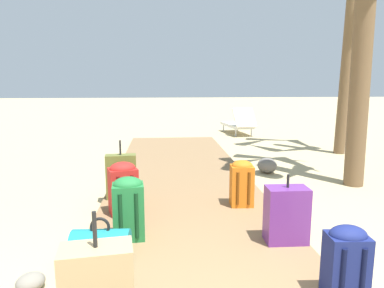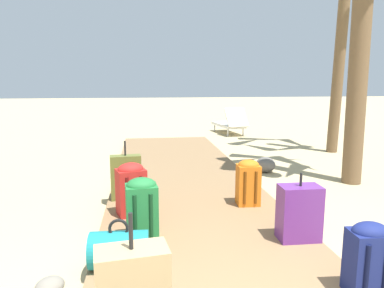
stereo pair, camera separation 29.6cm
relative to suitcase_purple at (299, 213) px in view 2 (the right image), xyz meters
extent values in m
plane|color=tan|center=(-0.86, 1.48, -0.35)|extent=(60.00, 60.00, 0.00)
cube|color=olive|center=(-0.86, 2.31, -0.31)|extent=(2.12, 8.25, 0.08)
cube|color=#6B2D84|center=(0.00, 0.00, 0.00)|extent=(0.39, 0.24, 0.53)
cylinder|color=black|center=(0.00, 0.00, 0.33)|extent=(0.02, 0.02, 0.12)
cube|color=red|center=(-1.60, 0.88, 0.00)|extent=(0.37, 0.33, 0.52)
ellipsoid|color=red|center=(-1.60, 0.88, 0.26)|extent=(0.35, 0.31, 0.16)
cylinder|color=#5B110F|center=(-1.64, 0.74, 0.00)|extent=(0.04, 0.04, 0.42)
cylinder|color=#5B110F|center=(-1.49, 0.79, 0.00)|extent=(0.04, 0.04, 0.42)
cylinder|color=#197A7F|center=(-1.66, -0.30, -0.11)|extent=(0.48, 0.32, 0.30)
torus|color=black|center=(-1.66, -0.30, 0.07)|extent=(0.16, 0.03, 0.16)
cube|color=navy|center=(0.10, -0.92, -0.03)|extent=(0.28, 0.22, 0.47)
ellipsoid|color=navy|center=(0.10, -0.92, 0.20)|extent=(0.27, 0.21, 0.14)
cylinder|color=black|center=(0.02, -1.02, -0.03)|extent=(0.04, 0.04, 0.38)
cube|color=#237538|center=(-1.48, 0.20, 0.00)|extent=(0.31, 0.26, 0.54)
ellipsoid|color=#237538|center=(-1.48, 0.20, 0.27)|extent=(0.30, 0.25, 0.15)
cylinder|color=#113A1C|center=(-1.54, 0.07, 0.00)|extent=(0.04, 0.04, 0.43)
cylinder|color=#113A1C|center=(-1.40, 0.09, 0.00)|extent=(0.04, 0.04, 0.43)
cube|color=olive|center=(-1.68, 1.45, 0.02)|extent=(0.40, 0.20, 0.57)
cylinder|color=black|center=(-1.68, 1.45, 0.40)|extent=(0.02, 0.02, 0.19)
cube|color=orange|center=(-0.19, 1.03, -0.02)|extent=(0.28, 0.25, 0.49)
ellipsoid|color=orange|center=(-0.19, 1.03, 0.23)|extent=(0.27, 0.23, 0.13)
cylinder|color=#70380C|center=(-0.27, 0.92, -0.02)|extent=(0.04, 0.04, 0.40)
cylinder|color=#70380C|center=(-0.13, 0.91, -0.02)|extent=(0.04, 0.04, 0.40)
cylinder|color=black|center=(-1.53, -1.21, 0.43)|extent=(0.02, 0.02, 0.21)
cylinder|color=brown|center=(2.75, 4.31, 1.84)|extent=(0.24, 0.38, 4.38)
cylinder|color=brown|center=(1.78, 2.05, 1.83)|extent=(0.29, 0.38, 4.35)
cube|color=white|center=(1.13, 7.56, -0.09)|extent=(0.80, 1.47, 0.08)
cube|color=white|center=(1.22, 6.97, 0.19)|extent=(0.66, 0.53, 0.54)
cylinder|color=silver|center=(0.81, 8.08, -0.24)|extent=(0.04, 0.04, 0.22)
cylinder|color=silver|center=(1.28, 8.15, -0.24)|extent=(0.04, 0.04, 0.22)
cylinder|color=silver|center=(0.97, 6.97, -0.24)|extent=(0.04, 0.04, 0.22)
cylinder|color=silver|center=(1.45, 7.04, -0.24)|extent=(0.04, 0.04, 0.22)
ellipsoid|color=gray|center=(-2.17, -0.49, -0.28)|extent=(0.29, 0.30, 0.13)
ellipsoid|color=slate|center=(0.66, 2.83, -0.21)|extent=(0.44, 0.46, 0.27)
camera|label=1|loc=(-1.15, -3.10, 1.23)|focal=33.58mm
camera|label=2|loc=(-1.45, -3.07, 1.23)|focal=33.58mm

